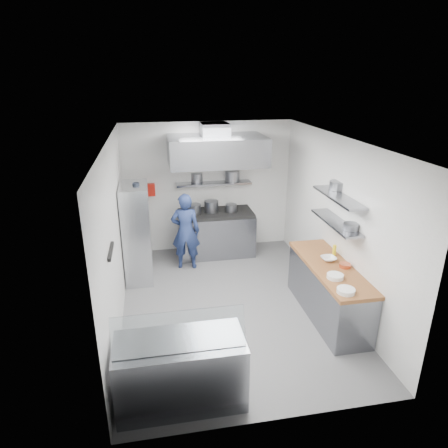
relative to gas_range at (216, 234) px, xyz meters
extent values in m
plane|color=#48484A|center=(-0.10, -2.10, -0.45)|extent=(5.00, 5.00, 0.00)
plane|color=silver|center=(-0.10, -2.10, 2.35)|extent=(5.00, 5.00, 0.00)
cube|color=white|center=(-0.10, 0.40, 0.95)|extent=(3.60, 2.80, 0.02)
cube|color=white|center=(-0.10, -4.60, 0.95)|extent=(3.60, 2.80, 0.02)
cube|color=white|center=(-1.90, -2.10, 0.95)|extent=(2.80, 5.00, 0.02)
cube|color=white|center=(1.70, -2.10, 0.95)|extent=(2.80, 5.00, 0.02)
cube|color=gray|center=(0.00, 0.00, 0.00)|extent=(1.60, 0.80, 0.90)
cube|color=black|center=(0.00, 0.00, 0.48)|extent=(1.57, 0.78, 0.06)
cylinder|color=slate|center=(-0.45, 0.00, 0.61)|extent=(0.27, 0.27, 0.20)
cylinder|color=slate|center=(-0.09, 0.04, 0.63)|extent=(0.30, 0.30, 0.24)
cylinder|color=slate|center=(0.33, -0.02, 0.59)|extent=(0.24, 0.24, 0.16)
cube|color=gray|center=(0.00, 0.24, 1.07)|extent=(1.60, 0.30, 0.04)
cylinder|color=slate|center=(-0.34, 0.39, 1.18)|extent=(0.25, 0.25, 0.18)
cylinder|color=slate|center=(0.42, 0.30, 1.20)|extent=(0.31, 0.31, 0.22)
cube|color=gray|center=(0.00, -0.18, 1.85)|extent=(1.90, 1.15, 0.55)
cube|color=slate|center=(0.00, 0.05, 2.23)|extent=(0.55, 0.55, 0.24)
cube|color=red|center=(-1.35, 0.34, 0.97)|extent=(0.22, 0.10, 0.26)
imported|color=navy|center=(-0.70, -0.55, 0.33)|extent=(0.62, 0.46, 1.56)
cube|color=silver|center=(-1.63, -0.83, 0.48)|extent=(0.50, 0.90, 1.85)
cube|color=white|center=(-1.63, -1.01, 0.35)|extent=(0.14, 0.18, 0.16)
cube|color=yellow|center=(-1.63, -0.72, 0.85)|extent=(0.13, 0.17, 0.15)
cylinder|color=black|center=(-1.58, -0.84, 1.35)|extent=(0.12, 0.12, 0.18)
cube|color=black|center=(-1.88, -3.00, 1.10)|extent=(0.04, 0.55, 0.05)
cube|color=gray|center=(1.38, -2.70, -0.03)|extent=(0.62, 2.00, 0.84)
cube|color=brown|center=(1.38, -2.70, 0.42)|extent=(0.65, 2.04, 0.06)
cylinder|color=white|center=(1.23, -3.51, 0.48)|extent=(0.25, 0.25, 0.06)
cylinder|color=white|center=(1.26, -3.10, 0.48)|extent=(0.24, 0.24, 0.06)
cylinder|color=#D8643D|center=(1.57, -2.79, 0.48)|extent=(0.18, 0.18, 0.06)
cylinder|color=yellow|center=(1.59, -2.36, 0.54)|extent=(0.06, 0.06, 0.18)
imported|color=white|center=(1.42, -2.52, 0.48)|extent=(0.25, 0.25, 0.06)
cube|color=gray|center=(1.54, -2.40, 1.05)|extent=(0.30, 1.30, 0.04)
cube|color=gray|center=(1.54, -2.40, 1.47)|extent=(0.30, 1.30, 0.04)
cylinder|color=slate|center=(1.60, -2.78, 1.12)|extent=(0.23, 0.23, 0.10)
cylinder|color=slate|center=(1.68, -2.06, 1.56)|extent=(0.28, 0.28, 0.14)
cube|color=gray|center=(-1.10, -4.10, -0.03)|extent=(1.50, 0.70, 0.85)
cube|color=silver|center=(-1.10, -4.22, 0.62)|extent=(1.47, 0.19, 0.42)
camera|label=1|loc=(-1.28, -7.91, 3.27)|focal=32.00mm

